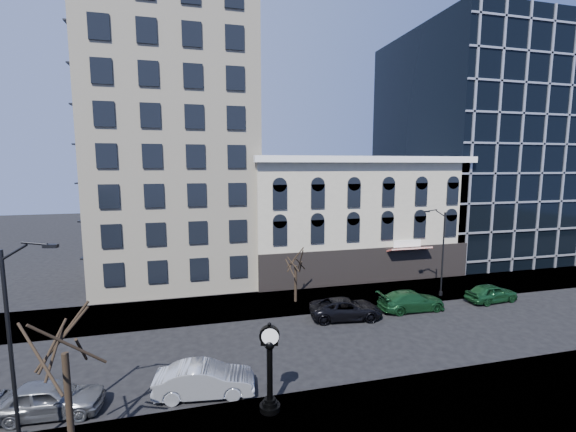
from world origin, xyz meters
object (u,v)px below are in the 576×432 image
object	(u,v)px
car_near_a	(49,398)
car_near_b	(205,380)
street_clock	(270,371)
street_lamp_near	(22,293)

from	to	relation	value
car_near_a	car_near_b	xyz separation A→B (m)	(7.12, -0.22, 0.01)
street_clock	car_near_b	world-z (taller)	street_clock
car_near_b	car_near_a	bearing A→B (deg)	95.62
street_clock	car_near_a	size ratio (longest dim) A/B	0.91
street_clock	car_near_b	size ratio (longest dim) A/B	0.87
street_clock	car_near_b	bearing A→B (deg)	157.81
street_lamp_near	car_near_a	size ratio (longest dim) A/B	1.86
street_lamp_near	street_clock	bearing A→B (deg)	15.93
street_lamp_near	car_near_b	xyz separation A→B (m)	(6.79, 2.46, -5.97)
car_near_a	car_near_b	distance (m)	7.12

